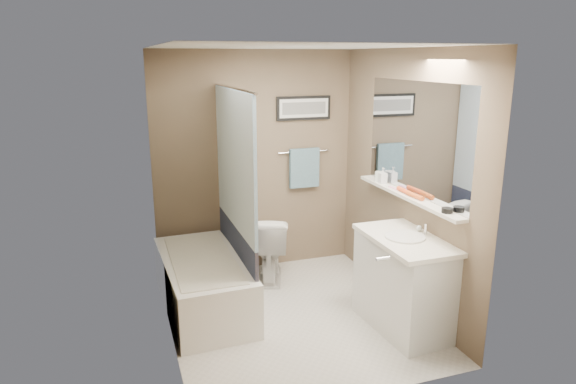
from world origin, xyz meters
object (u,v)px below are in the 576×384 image
object	(u,v)px
hair_brush_front	(415,196)
soap_bottle	(383,176)
toilet	(269,247)
candle_bowl_near	(447,210)
vanity	(404,285)
hair_brush_back	(404,191)
bathtub	(203,284)
glass_jar	(379,177)

from	to	relation	value
hair_brush_front	soap_bottle	distance (m)	0.59
toilet	candle_bowl_near	distance (m)	2.07
toilet	vanity	world-z (taller)	vanity
toilet	hair_brush_back	size ratio (longest dim) A/B	3.26
bathtub	glass_jar	xyz separation A→B (m)	(1.79, -0.05, 0.92)
vanity	soap_bottle	world-z (taller)	soap_bottle
bathtub	toilet	size ratio (longest dim) A/B	2.09
vanity	glass_jar	world-z (taller)	glass_jar
toilet	glass_jar	distance (m)	1.38
toilet	hair_brush_back	world-z (taller)	hair_brush_back
toilet	hair_brush_back	bearing A→B (deg)	154.13
toilet	hair_brush_front	size ratio (longest dim) A/B	3.26
toilet	soap_bottle	size ratio (longest dim) A/B	4.66
hair_brush_back	bathtub	bearing A→B (deg)	163.57
glass_jar	hair_brush_front	bearing A→B (deg)	-90.00
candle_bowl_near	soap_bottle	bearing A→B (deg)	90.00
bathtub	vanity	size ratio (longest dim) A/B	1.67
candle_bowl_near	hair_brush_back	size ratio (longest dim) A/B	0.41
soap_bottle	hair_brush_front	bearing A→B (deg)	-90.00
vanity	soap_bottle	bearing A→B (deg)	72.82
vanity	candle_bowl_near	xyz separation A→B (m)	(0.19, -0.26, 0.73)
bathtub	hair_brush_back	world-z (taller)	hair_brush_back
bathtub	candle_bowl_near	bearing A→B (deg)	-35.57
vanity	bathtub	bearing A→B (deg)	146.48
glass_jar	soap_bottle	bearing A→B (deg)	-90.00
candle_bowl_near	glass_jar	xyz separation A→B (m)	(0.00, 1.13, 0.03)
bathtub	soap_bottle	world-z (taller)	soap_bottle
hair_brush_front	glass_jar	distance (m)	0.67
vanity	hair_brush_back	size ratio (longest dim) A/B	4.09
hair_brush_back	glass_jar	size ratio (longest dim) A/B	2.20
toilet	glass_jar	world-z (taller)	glass_jar
toilet	hair_brush_back	distance (m)	1.61
bathtub	vanity	xyz separation A→B (m)	(1.60, -0.91, 0.15)
soap_bottle	vanity	bearing A→B (deg)	-103.27
toilet	glass_jar	bearing A→B (deg)	171.87
hair_brush_front	toilet	bearing A→B (deg)	130.37
hair_brush_back	soap_bottle	world-z (taller)	soap_bottle
glass_jar	soap_bottle	world-z (taller)	soap_bottle
toilet	candle_bowl_near	bearing A→B (deg)	140.31
candle_bowl_near	hair_brush_front	world-z (taller)	hair_brush_front
vanity	glass_jar	size ratio (longest dim) A/B	9.00
candle_bowl_near	glass_jar	distance (m)	1.13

